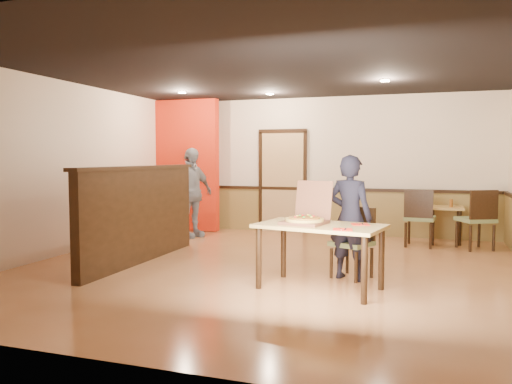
{
  "coord_description": "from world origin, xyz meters",
  "views": [
    {
      "loc": [
        1.98,
        -6.69,
        1.57
      ],
      "look_at": [
        -0.24,
        0.0,
        1.08
      ],
      "focal_mm": 35.0,
      "sensor_mm": 36.0,
      "label": 1
    }
  ],
  "objects_px": {
    "side_table": "(446,216)",
    "passerby": "(191,193)",
    "side_chair_left": "(419,216)",
    "side_chair_right": "(478,217)",
    "diner": "(350,217)",
    "condiment": "(451,203)",
    "main_table": "(320,234)",
    "diner_chair": "(355,239)",
    "pizza_box": "(306,218)"
  },
  "relations": [
    {
      "from": "diner_chair",
      "to": "side_chair_left",
      "type": "relative_size",
      "value": 0.91
    },
    {
      "from": "side_chair_left",
      "to": "condiment",
      "type": "xyz_separation_m",
      "value": [
        0.54,
        0.56,
        0.19
      ]
    },
    {
      "from": "pizza_box",
      "to": "condiment",
      "type": "xyz_separation_m",
      "value": [
        1.83,
        3.84,
        -0.1
      ]
    },
    {
      "from": "side_chair_left",
      "to": "side_table",
      "type": "bearing_deg",
      "value": -120.0
    },
    {
      "from": "side_chair_left",
      "to": "diner",
      "type": "relative_size",
      "value": 0.63
    },
    {
      "from": "side_chair_left",
      "to": "passerby",
      "type": "height_order",
      "value": "passerby"
    },
    {
      "from": "condiment",
      "to": "pizza_box",
      "type": "bearing_deg",
      "value": -115.43
    },
    {
      "from": "side_chair_right",
      "to": "side_table",
      "type": "distance_m",
      "value": 0.79
    },
    {
      "from": "side_chair_left",
      "to": "condiment",
      "type": "height_order",
      "value": "side_chair_left"
    },
    {
      "from": "side_chair_right",
      "to": "condiment",
      "type": "bearing_deg",
      "value": -80.73
    },
    {
      "from": "pizza_box",
      "to": "side_chair_left",
      "type": "bearing_deg",
      "value": 79.88
    },
    {
      "from": "side_chair_right",
      "to": "diner",
      "type": "relative_size",
      "value": 0.64
    },
    {
      "from": "main_table",
      "to": "side_table",
      "type": "xyz_separation_m",
      "value": [
        1.57,
        3.94,
        -0.17
      ]
    },
    {
      "from": "side_table",
      "to": "main_table",
      "type": "bearing_deg",
      "value": -111.66
    },
    {
      "from": "side_chair_right",
      "to": "passerby",
      "type": "distance_m",
      "value": 5.23
    },
    {
      "from": "main_table",
      "to": "condiment",
      "type": "distance_m",
      "value": 4.21
    },
    {
      "from": "side_chair_left",
      "to": "passerby",
      "type": "bearing_deg",
      "value": 9.93
    },
    {
      "from": "side_table",
      "to": "pizza_box",
      "type": "height_order",
      "value": "pizza_box"
    },
    {
      "from": "side_table",
      "to": "passerby",
      "type": "distance_m",
      "value": 4.83
    },
    {
      "from": "diner",
      "to": "condiment",
      "type": "bearing_deg",
      "value": -95.47
    },
    {
      "from": "side_chair_left",
      "to": "side_chair_right",
      "type": "distance_m",
      "value": 0.94
    },
    {
      "from": "diner",
      "to": "passerby",
      "type": "bearing_deg",
      "value": -18.03
    },
    {
      "from": "side_chair_right",
      "to": "side_table",
      "type": "bearing_deg",
      "value": -78.47
    },
    {
      "from": "side_chair_left",
      "to": "diner",
      "type": "xyz_separation_m",
      "value": [
        -0.84,
        -2.71,
        0.25
      ]
    },
    {
      "from": "main_table",
      "to": "condiment",
      "type": "xyz_separation_m",
      "value": [
        1.65,
        3.88,
        0.07
      ]
    },
    {
      "from": "main_table",
      "to": "side_chair_right",
      "type": "relative_size",
      "value": 1.54
    },
    {
      "from": "pizza_box",
      "to": "side_chair_right",
      "type": "bearing_deg",
      "value": 67.14
    },
    {
      "from": "diner_chair",
      "to": "side_chair_right",
      "type": "relative_size",
      "value": 0.89
    },
    {
      "from": "side_chair_right",
      "to": "diner_chair",
      "type": "bearing_deg",
      "value": 29.56
    },
    {
      "from": "side_chair_left",
      "to": "side_chair_right",
      "type": "xyz_separation_m",
      "value": [
        0.94,
        0.01,
        0.01
      ]
    },
    {
      "from": "side_table",
      "to": "condiment",
      "type": "xyz_separation_m",
      "value": [
        0.08,
        -0.06,
        0.24
      ]
    },
    {
      "from": "side_table",
      "to": "pizza_box",
      "type": "xyz_separation_m",
      "value": [
        -1.74,
        -3.91,
        0.34
      ]
    },
    {
      "from": "diner_chair",
      "to": "diner",
      "type": "relative_size",
      "value": 0.57
    },
    {
      "from": "main_table",
      "to": "side_chair_left",
      "type": "relative_size",
      "value": 1.57
    },
    {
      "from": "diner_chair",
      "to": "passerby",
      "type": "relative_size",
      "value": 0.52
    },
    {
      "from": "pizza_box",
      "to": "condiment",
      "type": "relative_size",
      "value": 4.46
    },
    {
      "from": "passerby",
      "to": "pizza_box",
      "type": "distance_m",
      "value": 4.24
    },
    {
      "from": "side_chair_left",
      "to": "side_table",
      "type": "relative_size",
      "value": 1.51
    },
    {
      "from": "side_chair_right",
      "to": "diner",
      "type": "bearing_deg",
      "value": 30.29
    },
    {
      "from": "main_table",
      "to": "condiment",
      "type": "relative_size",
      "value": 11.03
    },
    {
      "from": "diner_chair",
      "to": "side_chair_left",
      "type": "bearing_deg",
      "value": 98.04
    },
    {
      "from": "side_chair_left",
      "to": "side_chair_right",
      "type": "bearing_deg",
      "value": -173.37
    },
    {
      "from": "passerby",
      "to": "side_chair_right",
      "type": "bearing_deg",
      "value": -62.54
    },
    {
      "from": "main_table",
      "to": "diner",
      "type": "xyz_separation_m",
      "value": [
        0.27,
        0.6,
        0.13
      ]
    },
    {
      "from": "main_table",
      "to": "diner",
      "type": "bearing_deg",
      "value": 76.88
    },
    {
      "from": "diner_chair",
      "to": "condiment",
      "type": "height_order",
      "value": "diner_chair"
    },
    {
      "from": "side_table",
      "to": "pizza_box",
      "type": "distance_m",
      "value": 4.29
    },
    {
      "from": "side_chair_left",
      "to": "diner",
      "type": "bearing_deg",
      "value": 79.13
    },
    {
      "from": "main_table",
      "to": "passerby",
      "type": "bearing_deg",
      "value": 147.12
    },
    {
      "from": "main_table",
      "to": "side_chair_right",
      "type": "bearing_deg",
      "value": 69.37
    }
  ]
}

